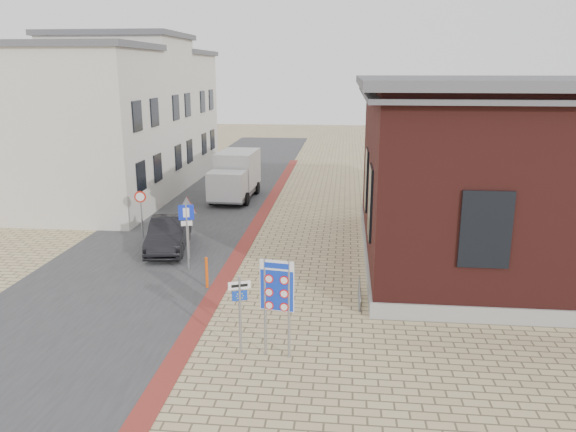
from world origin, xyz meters
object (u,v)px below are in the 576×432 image
at_px(box_truck, 235,175).
at_px(bollard, 207,273).
at_px(sedan, 169,234).
at_px(essen_sign, 240,304).
at_px(border_sign, 277,288).
at_px(parking_sign, 187,225).

height_order(box_truck, bollard, box_truck).
relative_size(sedan, essen_sign, 1.89).
bearing_deg(bollard, border_sign, -56.09).
distance_m(sedan, parking_sign, 2.79).
bearing_deg(sedan, bollard, -66.29).
height_order(sedan, box_truck, box_truck).
bearing_deg(bollard, parking_sign, 123.12).
bearing_deg(border_sign, sedan, 132.66).
relative_size(essen_sign, bollard, 1.96).
xyz_separation_m(sedan, essen_sign, (4.47, -8.17, 0.71)).
xyz_separation_m(box_truck, parking_sign, (0.52, -11.58, 0.36)).
bearing_deg(box_truck, sedan, -93.24).
bearing_deg(parking_sign, bollard, -72.48).
bearing_deg(sedan, parking_sign, -66.33).
bearing_deg(parking_sign, box_truck, 76.98).
distance_m(essen_sign, bollard, 4.79).
bearing_deg(essen_sign, box_truck, 80.38).
height_order(sedan, parking_sign, parking_sign).
xyz_separation_m(sedan, border_sign, (5.41, -8.17, 1.18)).
height_order(essen_sign, parking_sign, parking_sign).
bearing_deg(bollard, sedan, 123.07).
xyz_separation_m(box_truck, bollard, (1.63, -13.28, -0.80)).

